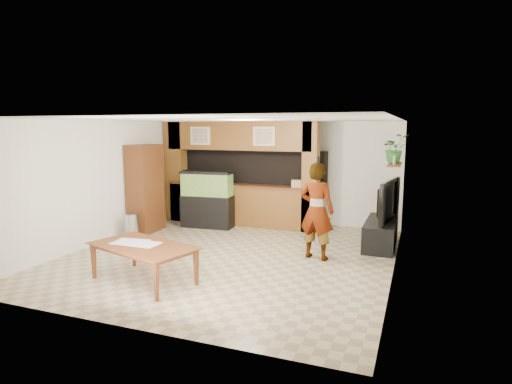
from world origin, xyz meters
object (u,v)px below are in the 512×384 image
at_px(person, 317,211).
at_px(dining_table, 142,264).
at_px(television, 382,200).
at_px(aquarium, 207,200).
at_px(pantry_cabinet, 145,188).

bearing_deg(person, dining_table, 54.56).
xyz_separation_m(person, dining_table, (-2.30, -2.24, -0.61)).
bearing_deg(dining_table, television, 62.79).
relative_size(aquarium, person, 0.77).
height_order(pantry_cabinet, television, pantry_cabinet).
distance_m(aquarium, television, 4.19).
distance_m(aquarium, person, 3.49).
xyz_separation_m(aquarium, television, (4.18, -0.25, 0.29)).
relative_size(television, person, 0.81).
bearing_deg(aquarium, person, -32.08).
height_order(pantry_cabinet, person, pantry_cabinet).
height_order(television, dining_table, television).
bearing_deg(dining_table, pantry_cabinet, 140.26).
distance_m(television, person, 1.70).
relative_size(pantry_cabinet, television, 1.38).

